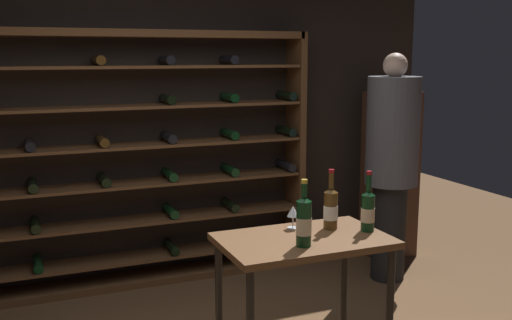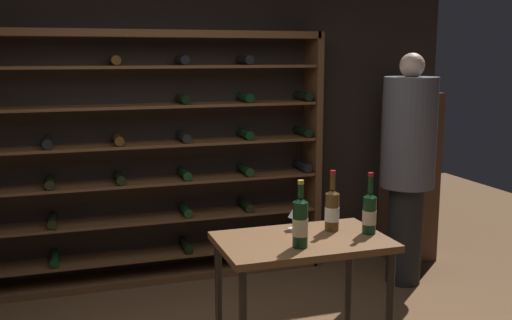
{
  "view_description": "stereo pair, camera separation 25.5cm",
  "coord_description": "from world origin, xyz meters",
  "px_view_note": "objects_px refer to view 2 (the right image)",
  "views": [
    {
      "loc": [
        -1.08,
        -2.91,
        1.93
      ],
      "look_at": [
        0.21,
        0.2,
        1.33
      ],
      "focal_mm": 41.55,
      "sensor_mm": 36.0,
      "label": 1
    },
    {
      "loc": [
        -0.84,
        -3.0,
        1.93
      ],
      "look_at": [
        0.21,
        0.2,
        1.33
      ],
      "focal_mm": 41.55,
      "sensor_mm": 36.0,
      "label": 2
    }
  ],
  "objects_px": {
    "wine_glass_stemmed_center": "(294,213)",
    "wine_rack": "(153,160)",
    "tasting_table": "(302,258)",
    "wine_bottle_amber_reserve": "(369,213)",
    "person_guest_plum_blouse": "(408,159)",
    "wine_bottle_red_label": "(332,209)",
    "display_cabinet": "(409,177)",
    "wine_bottle_black_capsule": "(300,222)"
  },
  "relations": [
    {
      "from": "tasting_table",
      "to": "wine_bottle_amber_reserve",
      "type": "xyz_separation_m",
      "value": [
        0.41,
        -0.03,
        0.25
      ]
    },
    {
      "from": "wine_rack",
      "to": "display_cabinet",
      "type": "bearing_deg",
      "value": -4.84
    },
    {
      "from": "wine_bottle_amber_reserve",
      "to": "tasting_table",
      "type": "bearing_deg",
      "value": 175.75
    },
    {
      "from": "wine_bottle_amber_reserve",
      "to": "wine_glass_stemmed_center",
      "type": "bearing_deg",
      "value": 150.71
    },
    {
      "from": "wine_rack",
      "to": "person_guest_plum_blouse",
      "type": "distance_m",
      "value": 2.13
    },
    {
      "from": "tasting_table",
      "to": "wine_bottle_amber_reserve",
      "type": "relative_size",
      "value": 2.66
    },
    {
      "from": "wine_glass_stemmed_center",
      "to": "wine_bottle_red_label",
      "type": "bearing_deg",
      "value": -24.28
    },
    {
      "from": "tasting_table",
      "to": "wine_bottle_red_label",
      "type": "relative_size",
      "value": 2.65
    },
    {
      "from": "wine_glass_stemmed_center",
      "to": "person_guest_plum_blouse",
      "type": "bearing_deg",
      "value": 35.48
    },
    {
      "from": "display_cabinet",
      "to": "wine_bottle_red_label",
      "type": "relative_size",
      "value": 4.36
    },
    {
      "from": "wine_bottle_black_capsule",
      "to": "wine_bottle_amber_reserve",
      "type": "xyz_separation_m",
      "value": [
        0.48,
        0.11,
        -0.01
      ]
    },
    {
      "from": "wine_bottle_amber_reserve",
      "to": "wine_bottle_black_capsule",
      "type": "bearing_deg",
      "value": -167.34
    },
    {
      "from": "wine_glass_stemmed_center",
      "to": "wine_rack",
      "type": "bearing_deg",
      "value": 108.11
    },
    {
      "from": "wine_bottle_amber_reserve",
      "to": "wine_bottle_red_label",
      "type": "bearing_deg",
      "value": 145.55
    },
    {
      "from": "person_guest_plum_blouse",
      "to": "wine_bottle_black_capsule",
      "type": "relative_size",
      "value": 5.21
    },
    {
      "from": "person_guest_plum_blouse",
      "to": "display_cabinet",
      "type": "bearing_deg",
      "value": 87.02
    },
    {
      "from": "display_cabinet",
      "to": "wine_bottle_amber_reserve",
      "type": "bearing_deg",
      "value": -128.56
    },
    {
      "from": "display_cabinet",
      "to": "wine_bottle_amber_reserve",
      "type": "xyz_separation_m",
      "value": [
        -1.41,
        -1.77,
        0.23
      ]
    },
    {
      "from": "display_cabinet",
      "to": "wine_bottle_black_capsule",
      "type": "distance_m",
      "value": 2.68
    },
    {
      "from": "tasting_table",
      "to": "wine_bottle_black_capsule",
      "type": "bearing_deg",
      "value": -117.77
    },
    {
      "from": "person_guest_plum_blouse",
      "to": "wine_glass_stemmed_center",
      "type": "xyz_separation_m",
      "value": [
        -1.42,
        -1.02,
        -0.08
      ]
    },
    {
      "from": "display_cabinet",
      "to": "wine_bottle_amber_reserve",
      "type": "relative_size",
      "value": 4.37
    },
    {
      "from": "wine_bottle_amber_reserve",
      "to": "wine_glass_stemmed_center",
      "type": "height_order",
      "value": "wine_bottle_amber_reserve"
    },
    {
      "from": "wine_rack",
      "to": "tasting_table",
      "type": "distance_m",
      "value": 2.04
    },
    {
      "from": "tasting_table",
      "to": "wine_glass_stemmed_center",
      "type": "distance_m",
      "value": 0.29
    },
    {
      "from": "wine_bottle_red_label",
      "to": "wine_glass_stemmed_center",
      "type": "xyz_separation_m",
      "value": [
        -0.21,
        0.09,
        -0.03
      ]
    },
    {
      "from": "tasting_table",
      "to": "wine_bottle_amber_reserve",
      "type": "height_order",
      "value": "wine_bottle_amber_reserve"
    },
    {
      "from": "wine_bottle_red_label",
      "to": "wine_bottle_amber_reserve",
      "type": "height_order",
      "value": "same"
    },
    {
      "from": "display_cabinet",
      "to": "wine_glass_stemmed_center",
      "type": "height_order",
      "value": "display_cabinet"
    },
    {
      "from": "display_cabinet",
      "to": "wine_glass_stemmed_center",
      "type": "bearing_deg",
      "value": -139.16
    },
    {
      "from": "wine_bottle_red_label",
      "to": "wine_bottle_amber_reserve",
      "type": "bearing_deg",
      "value": -34.45
    },
    {
      "from": "person_guest_plum_blouse",
      "to": "wine_bottle_amber_reserve",
      "type": "height_order",
      "value": "person_guest_plum_blouse"
    },
    {
      "from": "person_guest_plum_blouse",
      "to": "wine_glass_stemmed_center",
      "type": "bearing_deg",
      "value": -112.76
    },
    {
      "from": "wine_rack",
      "to": "wine_glass_stemmed_center",
      "type": "xyz_separation_m",
      "value": [
        0.57,
        -1.76,
        -0.06
      ]
    },
    {
      "from": "tasting_table",
      "to": "wine_bottle_red_label",
      "type": "bearing_deg",
      "value": 22.43
    },
    {
      "from": "tasting_table",
      "to": "display_cabinet",
      "type": "relative_size",
      "value": 0.61
    },
    {
      "from": "wine_bottle_red_label",
      "to": "wine_bottle_amber_reserve",
      "type": "distance_m",
      "value": 0.22
    },
    {
      "from": "person_guest_plum_blouse",
      "to": "tasting_table",
      "type": "bearing_deg",
      "value": -108.5
    },
    {
      "from": "tasting_table",
      "to": "wine_bottle_black_capsule",
      "type": "height_order",
      "value": "wine_bottle_black_capsule"
    },
    {
      "from": "tasting_table",
      "to": "display_cabinet",
      "type": "bearing_deg",
      "value": 43.73
    },
    {
      "from": "person_guest_plum_blouse",
      "to": "wine_glass_stemmed_center",
      "type": "height_order",
      "value": "person_guest_plum_blouse"
    },
    {
      "from": "wine_rack",
      "to": "tasting_table",
      "type": "relative_size",
      "value": 3.1
    }
  ]
}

